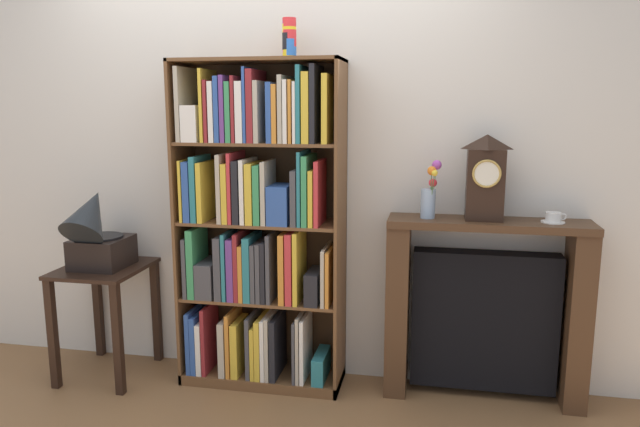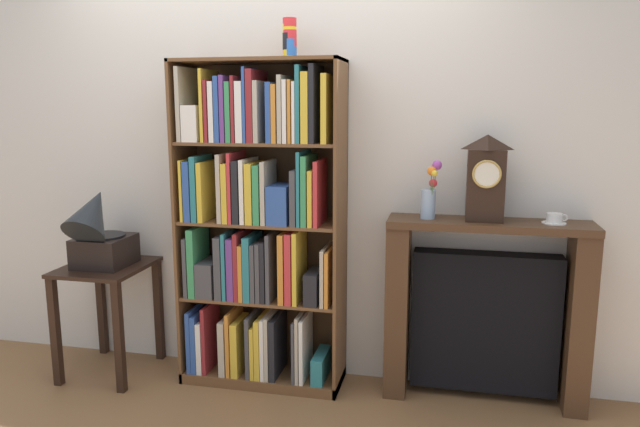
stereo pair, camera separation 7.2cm
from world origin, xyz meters
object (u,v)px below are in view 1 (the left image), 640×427
at_px(side_table_left, 105,294).
at_px(teacup_with_saucer, 553,218).
at_px(flower_vase, 430,195).
at_px(cup_stack, 289,38).
at_px(fireplace_mantel, 484,311).
at_px(gramophone, 96,232).
at_px(bookshelf, 258,232).
at_px(mantel_clock, 485,178).

height_order(side_table_left, teacup_with_saucer, teacup_with_saucer).
bearing_deg(side_table_left, flower_vase, 3.86).
bearing_deg(side_table_left, cup_stack, 6.52).
height_order(fireplace_mantel, flower_vase, flower_vase).
bearing_deg(teacup_with_saucer, flower_vase, -179.96).
height_order(side_table_left, gramophone, gramophone).
height_order(cup_stack, fireplace_mantel, cup_stack).
height_order(fireplace_mantel, teacup_with_saucer, teacup_with_saucer).
bearing_deg(bookshelf, teacup_with_saucer, 1.67).
height_order(cup_stack, side_table_left, cup_stack).
distance_m(gramophone, flower_vase, 1.88).
bearing_deg(flower_vase, side_table_left, -176.14).
distance_m(bookshelf, teacup_with_saucer, 1.57).
relative_size(cup_stack, mantel_clock, 0.47).
bearing_deg(flower_vase, cup_stack, 179.98).
bearing_deg(bookshelf, flower_vase, 2.76).
xyz_separation_m(mantel_clock, teacup_with_saucer, (0.35, 0.00, -0.20)).
relative_size(side_table_left, teacup_with_saucer, 5.25).
relative_size(bookshelf, teacup_with_saucer, 14.53).
bearing_deg(fireplace_mantel, mantel_clock, -142.90).
bearing_deg(bookshelf, gramophone, -171.87).
relative_size(fireplace_mantel, mantel_clock, 2.36).
distance_m(flower_vase, teacup_with_saucer, 0.64).
xyz_separation_m(bookshelf, fireplace_mantel, (1.25, 0.07, -0.40)).
relative_size(cup_stack, teacup_with_saucer, 1.66).
bearing_deg(gramophone, teacup_with_saucer, 4.07).
xyz_separation_m(mantel_clock, flower_vase, (-0.28, 0.00, -0.10)).
relative_size(side_table_left, gramophone, 1.27).
relative_size(fireplace_mantel, teacup_with_saucer, 8.37).
height_order(side_table_left, mantel_clock, mantel_clock).
bearing_deg(flower_vase, bookshelf, -177.24).
bearing_deg(fireplace_mantel, side_table_left, -176.10).
relative_size(bookshelf, gramophone, 3.51).
distance_m(bookshelf, cup_stack, 1.07).
distance_m(cup_stack, mantel_clock, 1.26).
xyz_separation_m(bookshelf, cup_stack, (0.18, 0.05, 1.05)).
bearing_deg(cup_stack, flower_vase, -0.02).
bearing_deg(bookshelf, mantel_clock, 2.04).
bearing_deg(mantel_clock, bookshelf, -177.96).
relative_size(side_table_left, fireplace_mantel, 0.63).
bearing_deg(fireplace_mantel, cup_stack, -178.81).
bearing_deg(cup_stack, mantel_clock, -0.11).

